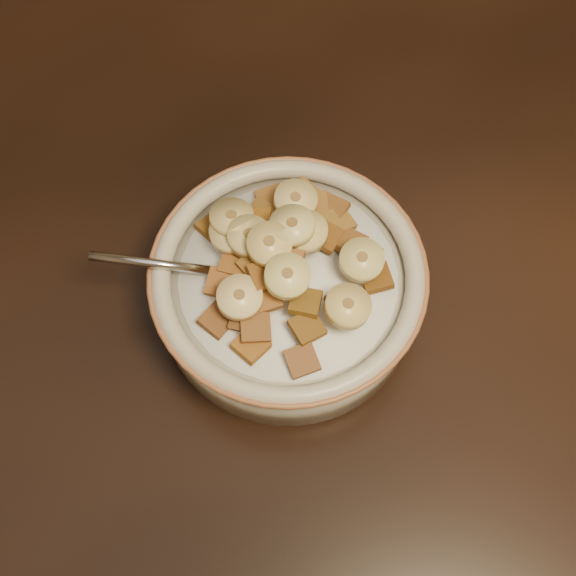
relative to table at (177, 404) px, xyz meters
name	(u,v)px	position (x,y,z in m)	size (l,w,h in m)	color
floor	(237,555)	(0.00, 0.00, -0.78)	(4.00, 4.50, 0.10)	#422816
table	(177,404)	(0.00, 0.00, 0.00)	(1.40, 0.90, 0.04)	black
cereal_bowl	(288,293)	(0.10, 0.04, 0.04)	(0.19, 0.19, 0.04)	silver
milk	(288,279)	(0.10, 0.04, 0.06)	(0.16, 0.16, 0.00)	white
spoon	(245,274)	(0.07, 0.05, 0.07)	(0.03, 0.04, 0.01)	#AAABB4
cereal_square_0	(265,268)	(0.08, 0.05, 0.08)	(0.02, 0.02, 0.01)	brown
cereal_square_1	(377,278)	(0.16, 0.02, 0.07)	(0.02, 0.02, 0.01)	brown
cereal_square_2	(325,236)	(0.13, 0.06, 0.08)	(0.02, 0.02, 0.01)	brown
cereal_square_3	(303,194)	(0.13, 0.10, 0.07)	(0.02, 0.02, 0.01)	brown
cereal_square_4	(221,283)	(0.05, 0.05, 0.07)	(0.02, 0.02, 0.01)	brown
cereal_square_5	(314,204)	(0.14, 0.09, 0.07)	(0.02, 0.02, 0.01)	brown
cereal_square_6	(235,263)	(0.07, 0.06, 0.08)	(0.02, 0.02, 0.01)	#9A5C22
cereal_square_7	(351,243)	(0.15, 0.05, 0.07)	(0.02, 0.02, 0.01)	brown
cereal_square_8	(261,214)	(0.10, 0.09, 0.07)	(0.02, 0.02, 0.01)	brown
cereal_square_9	(234,295)	(0.06, 0.04, 0.08)	(0.02, 0.02, 0.01)	brown
cereal_square_10	(342,307)	(0.13, 0.01, 0.07)	(0.02, 0.02, 0.01)	brown
cereal_square_11	(214,227)	(0.06, 0.10, 0.07)	(0.02, 0.02, 0.01)	brown
cereal_square_12	(251,346)	(0.06, 0.00, 0.07)	(0.02, 0.02, 0.01)	brown
cereal_square_13	(366,258)	(0.16, 0.04, 0.07)	(0.02, 0.02, 0.01)	brown
cereal_square_14	(266,297)	(0.08, 0.03, 0.08)	(0.02, 0.02, 0.01)	brown
cereal_square_15	(271,199)	(0.11, 0.11, 0.07)	(0.02, 0.02, 0.01)	brown
cereal_square_16	(217,320)	(0.04, 0.02, 0.07)	(0.02, 0.02, 0.01)	brown
cereal_square_17	(246,318)	(0.06, 0.02, 0.08)	(0.02, 0.02, 0.01)	brown
cereal_square_18	(257,221)	(0.09, 0.09, 0.08)	(0.02, 0.02, 0.01)	brown
cereal_square_19	(256,328)	(0.07, 0.01, 0.08)	(0.02, 0.02, 0.01)	brown
cereal_square_20	(288,263)	(0.10, 0.04, 0.09)	(0.02, 0.02, 0.01)	brown
cereal_square_21	(272,273)	(0.09, 0.04, 0.09)	(0.02, 0.02, 0.01)	brown
cereal_square_22	(307,327)	(0.10, 0.00, 0.08)	(0.02, 0.02, 0.01)	brown
cereal_square_23	(265,276)	(0.08, 0.04, 0.09)	(0.02, 0.02, 0.01)	brown
cereal_square_24	(302,360)	(0.09, -0.02, 0.07)	(0.02, 0.02, 0.01)	brown
cereal_square_25	(256,265)	(0.08, 0.05, 0.08)	(0.02, 0.02, 0.01)	brown
cereal_square_26	(247,296)	(0.07, 0.03, 0.08)	(0.02, 0.02, 0.01)	brown
cereal_square_27	(332,209)	(0.15, 0.08, 0.07)	(0.02, 0.02, 0.01)	brown
cereal_square_28	(338,222)	(0.15, 0.07, 0.07)	(0.02, 0.02, 0.01)	brown
cereal_square_29	(305,302)	(0.10, 0.01, 0.08)	(0.02, 0.02, 0.01)	brown
cereal_square_30	(250,290)	(0.07, 0.03, 0.08)	(0.02, 0.02, 0.01)	#95601C
banana_slice_0	(305,232)	(0.12, 0.06, 0.09)	(0.03, 0.03, 0.01)	#CEC369
banana_slice_1	(362,260)	(0.15, 0.03, 0.09)	(0.03, 0.03, 0.01)	#EBE07C
banana_slice_2	(232,218)	(0.07, 0.09, 0.09)	(0.03, 0.03, 0.01)	#CCB880
banana_slice_3	(231,233)	(0.07, 0.08, 0.08)	(0.03, 0.03, 0.01)	tan
banana_slice_4	(269,244)	(0.09, 0.05, 0.10)	(0.03, 0.03, 0.01)	#F4D579
banana_slice_5	(292,226)	(0.11, 0.06, 0.10)	(0.03, 0.03, 0.01)	#FFED97
banana_slice_6	(240,298)	(0.06, 0.03, 0.09)	(0.03, 0.03, 0.01)	#FFE8A3
banana_slice_7	(295,200)	(0.12, 0.09, 0.09)	(0.03, 0.03, 0.01)	tan
banana_slice_8	(348,306)	(0.13, 0.00, 0.09)	(0.03, 0.03, 0.01)	#EDCB77
banana_slice_9	(249,237)	(0.08, 0.07, 0.09)	(0.03, 0.03, 0.01)	#D9CB6F
banana_slice_10	(288,276)	(0.10, 0.03, 0.10)	(0.03, 0.03, 0.01)	beige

